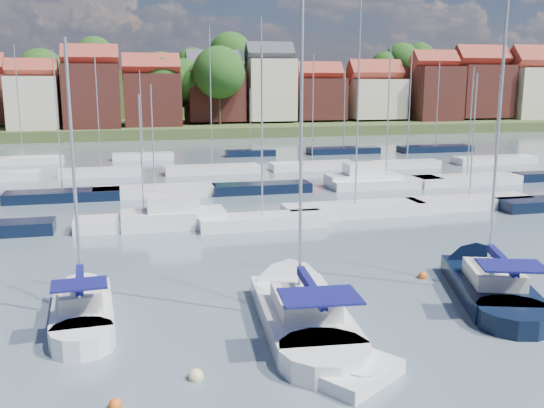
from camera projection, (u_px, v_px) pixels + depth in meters
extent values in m
plane|color=#4A5B65|center=(210.00, 179.00, 61.89)|extent=(260.00, 260.00, 0.00)
cube|color=silver|center=(83.00, 315.00, 25.42)|extent=(2.72, 5.91, 1.20)
cone|color=silver|center=(83.00, 287.00, 28.81)|extent=(2.56, 2.94, 2.41)
cylinder|color=silver|center=(83.00, 343.00, 22.70)|extent=(2.54, 2.54, 1.20)
cube|color=silver|center=(81.00, 297.00, 24.85)|extent=(1.81, 2.50, 0.70)
cylinder|color=#B2B2B7|center=(74.00, 173.00, 24.60)|extent=(0.14, 0.14, 10.72)
cylinder|color=#B2B2B7|center=(80.00, 283.00, 23.93)|extent=(0.27, 3.22, 0.10)
cube|color=#101050|center=(80.00, 280.00, 23.90)|extent=(0.46, 3.07, 0.35)
cube|color=#101050|center=(79.00, 284.00, 22.89)|extent=(2.12, 1.55, 0.08)
cube|color=silver|center=(302.00, 318.00, 25.06)|extent=(4.02, 8.25, 1.20)
cone|color=silver|center=(282.00, 280.00, 29.89)|extent=(3.66, 4.16, 3.33)
cylinder|color=silver|center=(325.00, 362.00, 21.19)|extent=(3.61, 3.61, 1.20)
cube|color=silver|center=(305.00, 301.00, 24.33)|extent=(2.61, 3.52, 0.70)
cylinder|color=#B2B2B7|center=(301.00, 123.00, 23.99)|extent=(0.14, 0.14, 14.79)
cylinder|color=#B2B2B7|center=(311.00, 291.00, 23.08)|extent=(0.49, 4.43, 0.10)
cube|color=#101050|center=(311.00, 287.00, 23.05)|extent=(0.67, 4.23, 0.35)
cube|color=#101050|center=(320.00, 296.00, 21.63)|extent=(2.99, 2.24, 0.08)
cube|color=black|center=(489.00, 290.00, 28.42)|extent=(5.28, 8.03, 1.20)
cone|color=black|center=(466.00, 261.00, 32.96)|extent=(4.08, 4.40, 3.10)
cylinder|color=black|center=(514.00, 321.00, 24.79)|extent=(3.91, 3.91, 1.20)
cube|color=silver|center=(494.00, 274.00, 27.73)|extent=(3.03, 3.62, 0.70)
cylinder|color=#B2B2B7|center=(499.00, 126.00, 27.39)|extent=(0.14, 0.14, 14.07)
cylinder|color=#B2B2B7|center=(502.00, 263.00, 26.55)|extent=(1.40, 3.95, 0.10)
cube|color=#101050|center=(502.00, 260.00, 26.52)|extent=(1.52, 3.82, 0.35)
cube|color=#101050|center=(512.00, 266.00, 25.18)|extent=(3.08, 2.59, 0.08)
cube|color=silver|center=(364.00, 377.00, 20.22)|extent=(3.30, 2.85, 0.59)
cylinder|color=silver|center=(364.00, 372.00, 20.19)|extent=(1.41, 1.41, 0.38)
sphere|color=#D85914|center=(116.00, 408.00, 18.69)|extent=(0.43, 0.43, 0.43)
sphere|color=beige|center=(196.00, 379.00, 20.49)|extent=(0.54, 0.54, 0.54)
sphere|color=#D85914|center=(363.00, 360.00, 21.88)|extent=(0.49, 0.49, 0.49)
sphere|color=#D85914|center=(423.00, 278.00, 30.94)|extent=(0.48, 0.48, 0.48)
cube|color=silver|center=(144.00, 223.00, 41.29)|extent=(9.22, 2.58, 1.00)
cylinder|color=#B2B2B7|center=(141.00, 156.00, 40.36)|extent=(0.12, 0.12, 8.18)
cube|color=silver|center=(262.00, 222.00, 41.61)|extent=(8.78, 2.46, 1.00)
cylinder|color=#B2B2B7|center=(262.00, 134.00, 40.40)|extent=(0.12, 0.12, 11.06)
cube|color=silver|center=(355.00, 210.00, 45.34)|extent=(10.79, 3.02, 1.00)
cylinder|color=#B2B2B7|center=(358.00, 103.00, 43.74)|extent=(0.12, 0.12, 14.87)
cube|color=silver|center=(469.00, 203.00, 47.95)|extent=(10.13, 2.84, 1.00)
cylinder|color=#B2B2B7|center=(473.00, 136.00, 46.88)|extent=(0.12, 0.12, 9.59)
cube|color=silver|center=(173.00, 220.00, 41.52)|extent=(7.00, 2.60, 1.40)
cube|color=silver|center=(173.00, 204.00, 41.30)|extent=(3.50, 2.20, 1.30)
cube|color=black|center=(63.00, 197.00, 50.71)|extent=(9.30, 2.60, 1.00)
cylinder|color=#B2B2B7|center=(58.00, 122.00, 49.45)|extent=(0.12, 0.12, 11.48)
cube|color=silver|center=(155.00, 192.00, 52.83)|extent=(10.40, 2.91, 1.00)
cylinder|color=#B2B2B7|center=(153.00, 136.00, 51.85)|extent=(0.12, 0.12, 8.77)
cube|color=black|center=(262.00, 189.00, 54.33)|extent=(8.80, 2.46, 1.00)
cylinder|color=#B2B2B7|center=(262.00, 102.00, 52.79)|extent=(0.12, 0.12, 14.33)
cube|color=silver|center=(385.00, 184.00, 56.99)|extent=(10.73, 3.00, 1.00)
cylinder|color=#B2B2B7|center=(388.00, 113.00, 55.67)|extent=(0.12, 0.12, 12.14)
cube|color=silver|center=(467.00, 181.00, 58.77)|extent=(10.48, 2.93, 1.00)
cylinder|color=#B2B2B7|center=(470.00, 122.00, 57.63)|extent=(0.12, 0.12, 10.28)
cube|color=silver|center=(363.00, 181.00, 57.31)|extent=(7.00, 2.60, 1.40)
cube|color=silver|center=(363.00, 170.00, 57.09)|extent=(3.50, 2.20, 1.30)
cube|color=silver|center=(101.00, 173.00, 63.58)|extent=(8.49, 2.38, 1.00)
cylinder|color=#B2B2B7|center=(98.00, 114.00, 62.35)|extent=(0.12, 0.12, 11.31)
cube|color=silver|center=(212.00, 170.00, 65.59)|extent=(10.16, 2.85, 1.00)
cylinder|color=#B2B2B7|center=(211.00, 97.00, 64.03)|extent=(0.12, 0.12, 14.59)
cube|color=silver|center=(312.00, 166.00, 68.36)|extent=(9.53, 2.67, 1.00)
cylinder|color=#B2B2B7|center=(313.00, 109.00, 67.06)|extent=(0.12, 0.12, 11.91)
cube|color=silver|center=(407.00, 165.00, 69.59)|extent=(7.62, 2.13, 1.00)
cylinder|color=#B2B2B7|center=(410.00, 107.00, 68.27)|extent=(0.12, 0.12, 12.13)
cube|color=silver|center=(494.00, 160.00, 73.43)|extent=(10.17, 2.85, 1.00)
cylinder|color=#B2B2B7|center=(498.00, 116.00, 72.35)|extent=(0.12, 0.12, 9.73)
cube|color=silver|center=(23.00, 161.00, 72.86)|extent=(9.24, 2.59, 1.00)
cylinder|color=#B2B2B7|center=(18.00, 101.00, 71.43)|extent=(0.12, 0.12, 13.17)
cube|color=silver|center=(143.00, 157.00, 76.86)|extent=(7.57, 2.12, 1.00)
cylinder|color=#B2B2B7|center=(141.00, 112.00, 75.73)|extent=(0.12, 0.12, 10.24)
cube|color=black|center=(250.00, 154.00, 80.27)|extent=(6.58, 1.84, 1.00)
cylinder|color=#B2B2B7|center=(250.00, 119.00, 79.37)|extent=(0.12, 0.12, 8.01)
cube|color=black|center=(343.00, 151.00, 83.25)|extent=(9.92, 2.78, 1.00)
cylinder|color=#B2B2B7|center=(344.00, 107.00, 82.05)|extent=(0.12, 0.12, 10.92)
cube|color=black|center=(435.00, 149.00, 85.37)|extent=(10.55, 2.95, 1.00)
cylinder|color=#B2B2B7|center=(438.00, 104.00, 84.11)|extent=(0.12, 0.12, 11.51)
cube|color=#3D4B25|center=(162.00, 124.00, 135.09)|extent=(200.00, 70.00, 3.00)
cube|color=#3D4B25|center=(155.00, 99.00, 157.94)|extent=(200.00, 60.00, 14.00)
cube|color=beige|center=(34.00, 103.00, 102.00)|extent=(8.09, 8.80, 8.96)
cube|color=maroon|center=(32.00, 70.00, 100.90)|extent=(8.25, 4.00, 4.00)
cube|color=brown|center=(92.00, 97.00, 104.87)|extent=(9.36, 10.17, 10.97)
cube|color=maroon|center=(90.00, 57.00, 103.54)|extent=(9.54, 4.63, 4.63)
cube|color=brown|center=(152.00, 100.00, 109.05)|extent=(9.90, 8.56, 9.42)
cube|color=maroon|center=(151.00, 67.00, 107.86)|extent=(10.10, 4.90, 4.90)
cube|color=brown|center=(215.00, 96.00, 116.51)|extent=(10.59, 8.93, 9.49)
cube|color=#383A42|center=(214.00, 64.00, 115.29)|extent=(10.80, 5.24, 5.24)
cube|color=beige|center=(270.00, 90.00, 117.95)|extent=(9.01, 8.61, 11.65)
cube|color=#383A42|center=(270.00, 53.00, 116.56)|extent=(9.19, 4.46, 4.46)
cube|color=brown|center=(319.00, 99.00, 121.90)|extent=(9.10, 9.34, 8.00)
cube|color=maroon|center=(319.00, 73.00, 120.87)|extent=(9.28, 4.50, 4.50)
cube|color=beige|center=(374.00, 99.00, 124.26)|extent=(10.86, 9.59, 7.88)
cube|color=maroon|center=(375.00, 73.00, 123.20)|extent=(11.07, 5.37, 5.37)
cube|color=brown|center=(433.00, 94.00, 124.28)|extent=(9.18, 9.96, 10.97)
cube|color=maroon|center=(434.00, 61.00, 122.95)|extent=(9.36, 4.54, 4.54)
cube|color=brown|center=(479.00, 91.00, 128.07)|extent=(11.39, 9.67, 10.76)
cube|color=maroon|center=(481.00, 58.00, 126.70)|extent=(11.62, 5.64, 5.64)
cube|color=beige|center=(537.00, 94.00, 129.39)|extent=(12.95, 8.52, 10.80)
cube|color=maroon|center=(540.00, 60.00, 127.99)|extent=(13.21, 6.41, 6.41)
cylinder|color=#382619|center=(400.00, 86.00, 145.24)|extent=(0.50, 0.50, 4.47)
sphere|color=#28561A|center=(401.00, 60.00, 144.02)|extent=(8.18, 8.18, 8.18)
cylinder|color=#382619|center=(186.00, 113.00, 115.14)|extent=(0.50, 0.50, 4.46)
sphere|color=#28561A|center=(186.00, 80.00, 113.92)|extent=(8.15, 8.15, 8.15)
cylinder|color=#382619|center=(231.00, 86.00, 133.81)|extent=(0.50, 0.50, 5.15)
sphere|color=#28561A|center=(231.00, 54.00, 132.40)|extent=(9.41, 9.41, 9.41)
cylinder|color=#382619|center=(96.00, 86.00, 129.60)|extent=(0.50, 0.50, 4.56)
sphere|color=#28561A|center=(95.00, 56.00, 128.36)|extent=(8.34, 8.34, 8.34)
cylinder|color=#382619|center=(44.00, 110.00, 117.72)|extent=(0.50, 0.50, 5.15)
sphere|color=#28561A|center=(41.00, 73.00, 116.32)|extent=(9.42, 9.42, 9.42)
cylinder|color=#382619|center=(232.00, 111.00, 125.96)|extent=(0.50, 0.50, 3.77)
sphere|color=#28561A|center=(231.00, 86.00, 124.93)|extent=(6.89, 6.89, 6.89)
cylinder|color=#382619|center=(220.00, 112.00, 111.62)|extent=(0.50, 0.50, 5.21)
sphere|color=#28561A|center=(219.00, 72.00, 110.19)|extent=(9.53, 9.53, 9.53)
cylinder|color=#382619|center=(448.00, 111.00, 134.31)|extent=(0.50, 0.50, 2.97)
sphere|color=#28561A|center=(449.00, 93.00, 133.50)|extent=(5.44, 5.44, 5.44)
cylinder|color=#382619|center=(163.00, 112.00, 111.96)|extent=(0.50, 0.50, 4.84)
sphere|color=#28561A|center=(161.00, 76.00, 110.63)|extent=(8.85, 8.85, 8.85)
cylinder|color=#382619|center=(384.00, 87.00, 144.55)|extent=(0.50, 0.50, 3.72)
sphere|color=#28561A|center=(385.00, 66.00, 143.54)|extent=(6.80, 6.80, 6.80)
cylinder|color=#382619|center=(433.00, 111.00, 125.24)|extent=(0.50, 0.50, 4.05)
sphere|color=#28561A|center=(434.00, 84.00, 124.14)|extent=(7.40, 7.40, 7.40)
cylinder|color=#382619|center=(193.00, 89.00, 131.62)|extent=(0.50, 0.50, 3.93)
sphere|color=#28561A|center=(193.00, 64.00, 130.55)|extent=(7.19, 7.19, 7.19)
cylinder|color=#382619|center=(316.00, 111.00, 125.57)|extent=(0.50, 0.50, 3.82)
sphere|color=#28561A|center=(316.00, 86.00, 124.52)|extent=(6.99, 6.99, 6.99)
cylinder|color=#382619|center=(70.00, 118.00, 107.70)|extent=(0.50, 0.50, 3.48)
sphere|color=#28561A|center=(69.00, 91.00, 106.75)|extent=(6.37, 6.37, 6.37)
cylinder|color=#382619|center=(427.00, 111.00, 134.41)|extent=(0.50, 0.50, 2.99)
sphere|color=#28561A|center=(428.00, 93.00, 133.60)|extent=(5.46, 5.46, 5.46)
cylinder|color=#382619|center=(186.00, 115.00, 118.26)|extent=(0.50, 0.50, 3.25)
sphere|color=#28561A|center=(185.00, 92.00, 117.37)|extent=(5.94, 5.94, 5.94)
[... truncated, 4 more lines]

